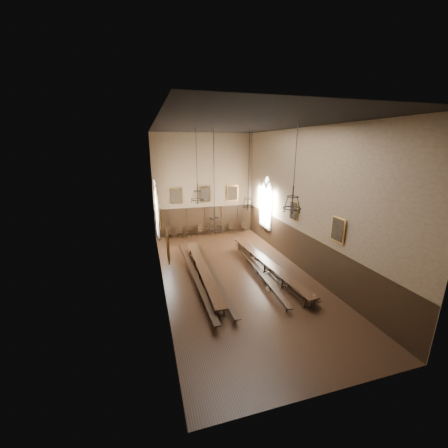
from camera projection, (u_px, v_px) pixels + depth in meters
name	position (u px, v px, depth m)	size (l,w,h in m)	color
floor	(236.00, 276.00, 17.38)	(9.00, 18.00, 0.02)	black
ceiling	(238.00, 125.00, 14.89)	(9.00, 18.00, 0.02)	black
wall_back	(204.00, 185.00, 24.45)	(9.00, 0.02, 9.00)	#766348
wall_front	(339.00, 270.00, 7.82)	(9.00, 0.02, 9.00)	#766348
wall_left	(159.00, 211.00, 14.92)	(0.02, 18.00, 9.00)	#766348
wall_right	(304.00, 202.00, 17.35)	(0.02, 18.00, 9.00)	#766348
wainscot_panelling	(236.00, 257.00, 17.03)	(9.00, 18.00, 2.50)	black
table_left	(203.00, 273.00, 16.90)	(0.87, 9.28, 0.72)	black
table_right	(267.00, 267.00, 17.69)	(1.28, 9.47, 0.74)	black
bench_left_outer	(194.00, 276.00, 16.66)	(0.47, 10.53, 0.47)	black
bench_left_inner	(212.00, 273.00, 16.99)	(0.47, 10.20, 0.46)	black
bench_right_inner	(257.00, 270.00, 17.48)	(0.76, 9.29, 0.42)	black
bench_right_outer	(273.00, 266.00, 18.13)	(0.57, 9.71, 0.44)	black
chair_0	(169.00, 235.00, 24.26)	(0.42, 0.42, 0.93)	black
chair_1	(180.00, 234.00, 24.47)	(0.53, 0.53, 0.98)	black
chair_2	(189.00, 233.00, 24.69)	(0.49, 0.49, 1.02)	black
chair_3	(201.00, 232.00, 24.98)	(0.56, 0.56, 1.03)	black
chair_4	(212.00, 231.00, 25.29)	(0.47, 0.47, 1.00)	black
chair_6	(231.00, 230.00, 25.79)	(0.45, 0.45, 0.95)	black
chair_7	(243.00, 229.00, 26.16)	(0.45, 0.45, 0.86)	black
chandelier_back_left	(197.00, 195.00, 18.28)	(0.89, 0.89, 4.71)	black
chandelier_back_right	(248.00, 202.00, 19.13)	(0.87, 0.87, 5.34)	black
chandelier_front_left	(214.00, 221.00, 13.63)	(0.79, 0.79, 5.19)	black
chandelier_front_right	(292.00, 203.00, 13.73)	(0.91, 0.91, 4.28)	black
portrait_back_0	(176.00, 196.00, 23.85)	(1.10, 0.12, 1.40)	#B97F2C
portrait_back_1	(205.00, 194.00, 24.55)	(1.10, 0.12, 1.40)	#B97F2C
portrait_back_2	(232.00, 193.00, 25.25)	(1.10, 0.12, 1.40)	#B97F2C
portrait_left_0	(161.00, 220.00, 16.10)	(0.12, 1.00, 1.30)	#B97F2C
portrait_left_1	(168.00, 246.00, 11.95)	(0.12, 1.00, 1.30)	#B97F2C
portrait_right_0	(294.00, 211.00, 18.46)	(0.12, 1.00, 1.30)	#B97F2C
portrait_right_1	(338.00, 230.00, 14.30)	(0.12, 1.00, 1.30)	#B97F2C
window_right	(266.00, 202.00, 22.70)	(0.20, 2.20, 4.60)	white
window_left	(156.00, 209.00, 20.32)	(0.20, 2.20, 4.60)	white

